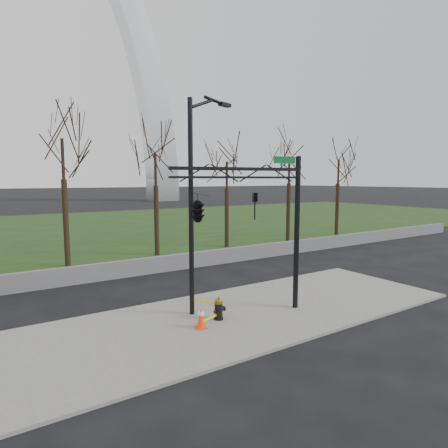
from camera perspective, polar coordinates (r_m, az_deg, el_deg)
ground at (r=14.67m, az=2.34°, el=-13.72°), size 500.00×500.00×0.00m
sidewalk at (r=14.65m, az=2.34°, el=-13.54°), size 18.00×6.00×0.10m
grass_strip at (r=42.28m, az=-21.85°, el=-0.71°), size 120.00×40.00×0.06m
guardrail at (r=21.31m, az=-10.25°, el=-6.07°), size 60.00×0.30×0.90m
gateway_arch at (r=90.81m, az=-28.86°, el=23.43°), size 66.00×6.00×65.00m
tree_row at (r=24.28m, az=-16.14°, el=3.89°), size 44.13×4.00×8.09m
fire_hydrant at (r=13.97m, az=-0.78°, el=-12.66°), size 0.52×0.34×0.84m
traffic_cone at (r=13.23m, az=-3.49°, el=-13.92°), size 0.45×0.45×0.72m
street_light at (r=13.96m, az=-4.38°, el=4.94°), size 2.31×0.95×8.21m
traffic_signal_mast at (r=13.33m, az=-0.86°, el=2.52°), size 5.01×2.54×6.00m
caution_tape at (r=13.94m, az=-2.53°, el=-12.70°), size 0.93×1.38×0.43m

